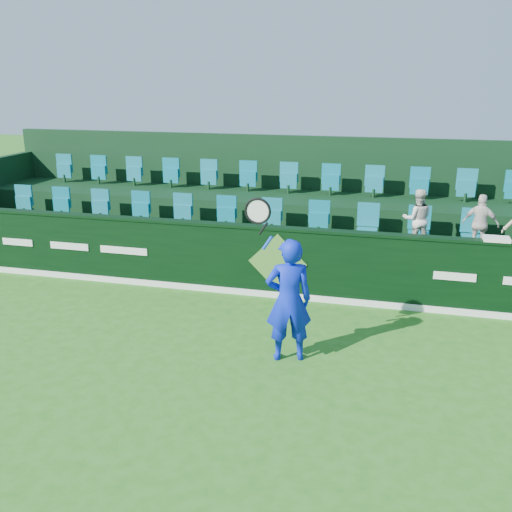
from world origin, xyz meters
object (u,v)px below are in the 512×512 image
(towel, at_px, (496,239))
(tennis_player, at_px, (288,299))
(spectator_left, at_px, (417,219))
(spectator_middle, at_px, (481,224))

(towel, bearing_deg, tennis_player, -141.81)
(tennis_player, bearing_deg, spectator_left, 63.03)
(tennis_player, bearing_deg, spectator_middle, 50.25)
(spectator_left, bearing_deg, spectator_middle, 170.31)
(spectator_left, height_order, spectator_middle, spectator_left)
(spectator_left, height_order, towel, spectator_left)
(spectator_middle, bearing_deg, spectator_left, 16.67)
(tennis_player, xyz_separation_m, towel, (3.05, 2.40, 0.45))
(spectator_left, xyz_separation_m, spectator_middle, (1.14, 0.00, -0.02))
(spectator_middle, bearing_deg, tennis_player, 66.92)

